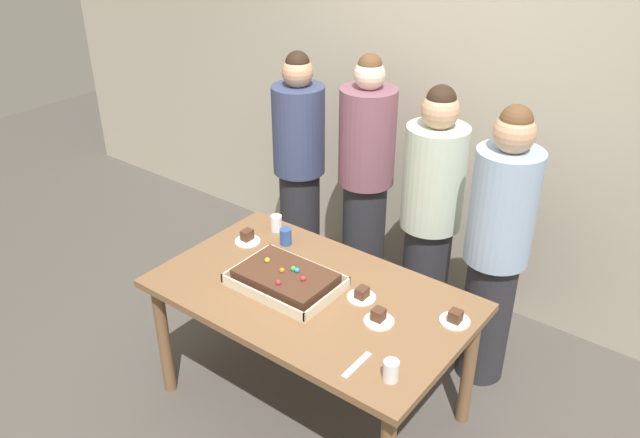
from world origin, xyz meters
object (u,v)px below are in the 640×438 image
object	(u,v)px
drink_cup_far_end	(276,223)
person_green_shirt_behind	(299,170)
sheet_cake	(286,279)
plated_slice_near_left	(455,319)
plated_slice_far_right	(362,295)
plated_slice_far_left	(247,238)
person_serving_front	(366,183)
cake_server_utensil	(357,365)
party_table	(311,306)
person_far_right_suit	(430,218)
plated_slice_near_right	(379,318)
drink_cup_nearest	(286,236)
drink_cup_middle	(391,371)
person_striped_tie_right	(497,248)

from	to	relation	value
drink_cup_far_end	person_green_shirt_behind	size ratio (longest dim) A/B	0.06
sheet_cake	plated_slice_near_left	xyz separation A→B (m)	(0.85, 0.26, -0.02)
person_green_shirt_behind	plated_slice_near_left	bearing A→B (deg)	28.76
plated_slice_far_right	drink_cup_far_end	world-z (taller)	drink_cup_far_end
sheet_cake	plated_slice_near_left	world-z (taller)	sheet_cake
plated_slice_far_left	person_serving_front	xyz separation A→B (m)	(0.25, 0.88, 0.10)
cake_server_utensil	plated_slice_near_left	bearing A→B (deg)	69.66
party_table	person_far_right_suit	xyz separation A→B (m)	(0.18, 0.94, 0.18)
sheet_cake	cake_server_utensil	xyz separation A→B (m)	(0.65, -0.29, -0.04)
sheet_cake	person_green_shirt_behind	world-z (taller)	person_green_shirt_behind
plated_slice_far_left	person_serving_front	world-z (taller)	person_serving_front
plated_slice_near_right	person_serving_front	distance (m)	1.31
plated_slice_near_left	drink_cup_nearest	world-z (taller)	drink_cup_nearest
party_table	plated_slice_far_left	distance (m)	0.65
plated_slice_far_left	plated_slice_far_right	bearing A→B (deg)	-4.31
plated_slice_near_left	cake_server_utensil	world-z (taller)	plated_slice_near_left
drink_cup_middle	person_serving_front	world-z (taller)	person_serving_front
plated_slice_near_left	plated_slice_far_left	xyz separation A→B (m)	(-1.33, -0.05, 0.00)
person_serving_front	person_far_right_suit	size ratio (longest dim) A/B	1.04
person_green_shirt_behind	person_far_right_suit	xyz separation A→B (m)	(1.05, -0.05, -0.01)
plated_slice_far_right	person_striped_tie_right	xyz separation A→B (m)	(0.40, 0.73, 0.08)
plated_slice_far_left	person_green_shirt_behind	distance (m)	0.85
plated_slice_far_right	sheet_cake	bearing A→B (deg)	-158.67
plated_slice_far_left	drink_cup_far_end	distance (m)	0.21
plated_slice_near_right	plated_slice_far_left	distance (m)	1.05
party_table	plated_slice_near_right	size ratio (longest dim) A/B	11.01
plated_slice_far_right	drink_cup_nearest	size ratio (longest dim) A/B	1.50
plated_slice_far_left	person_green_shirt_behind	size ratio (longest dim) A/B	0.09
plated_slice_near_right	drink_cup_nearest	distance (m)	0.88
person_serving_front	drink_cup_middle	bearing A→B (deg)	25.76
drink_cup_far_end	person_serving_front	xyz separation A→B (m)	(0.20, 0.67, 0.07)
plated_slice_far_left	drink_cup_middle	bearing A→B (deg)	-20.53
plated_slice_far_right	drink_cup_nearest	distance (m)	0.68
cake_server_utensil	sheet_cake	bearing A→B (deg)	156.32
person_striped_tie_right	person_far_right_suit	size ratio (longest dim) A/B	1.01
sheet_cake	person_far_right_suit	size ratio (longest dim) A/B	0.33
drink_cup_nearest	drink_cup_far_end	xyz separation A→B (m)	(-0.15, 0.09, 0.00)
person_striped_tie_right	person_far_right_suit	distance (m)	0.48
person_green_shirt_behind	person_far_right_suit	bearing A→B (deg)	51.82
sheet_cake	plated_slice_far_right	xyz separation A→B (m)	(0.38, 0.15, -0.02)
person_green_shirt_behind	plated_slice_far_left	bearing A→B (deg)	-17.95
sheet_cake	person_serving_front	bearing A→B (deg)	101.75
plated_slice_near_left	drink_cup_far_end	size ratio (longest dim) A/B	1.50
plated_slice_near_right	drink_cup_far_end	bearing A→B (deg)	158.90
party_table	drink_cup_far_end	xyz separation A→B (m)	(-0.57, 0.38, 0.14)
drink_cup_nearest	cake_server_utensil	size ratio (longest dim) A/B	0.50
sheet_cake	plated_slice_far_right	size ratio (longest dim) A/B	3.76
plated_slice_near_left	plated_slice_far_left	size ratio (longest dim) A/B	1.00
drink_cup_middle	person_far_right_suit	size ratio (longest dim) A/B	0.06
drink_cup_far_end	person_green_shirt_behind	world-z (taller)	person_green_shirt_behind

